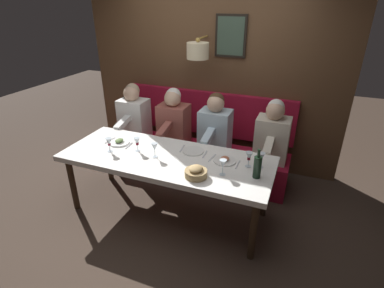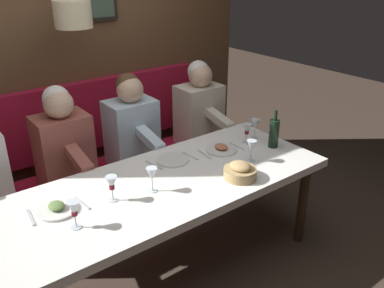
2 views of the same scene
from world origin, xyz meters
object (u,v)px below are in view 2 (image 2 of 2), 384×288
(diner_near, at_px, (131,123))
(wine_glass_4, at_px, (252,147))
(bread_bowl, at_px, (240,171))
(wine_glass_0, at_px, (247,130))
(wine_glass_5, at_px, (255,125))
(diner_nearest, at_px, (199,106))
(dining_table, at_px, (162,191))
(wine_glass_1, at_px, (112,184))
(wine_glass_2, at_px, (74,209))
(wine_bottle, at_px, (274,133))
(diner_middle, at_px, (63,140))
(wine_glass_3, at_px, (152,175))

(diner_near, distance_m, wine_glass_4, 1.09)
(wine_glass_4, xyz_separation_m, bread_bowl, (-0.13, 0.23, -0.07))
(wine_glass_0, relative_size, wine_glass_5, 1.00)
(diner_nearest, bearing_deg, dining_table, 131.18)
(wine_glass_5, bearing_deg, wine_glass_1, 96.10)
(wine_glass_2, xyz_separation_m, wine_bottle, (0.07, -1.64, 0.00))
(diner_middle, xyz_separation_m, wine_glass_5, (-0.74, -1.31, 0.04))
(wine_glass_4, distance_m, wine_bottle, 0.33)
(wine_glass_2, height_order, wine_bottle, wine_bottle)
(dining_table, relative_size, diner_nearest, 2.93)
(wine_glass_1, distance_m, wine_bottle, 1.35)
(diner_nearest, distance_m, wine_glass_3, 1.46)
(dining_table, xyz_separation_m, wine_glass_4, (-0.13, -0.68, 0.18))
(wine_glass_4, relative_size, wine_glass_5, 1.00)
(wine_bottle, bearing_deg, wine_glass_5, -0.77)
(wine_glass_4, distance_m, bread_bowl, 0.27)
(diner_near, height_order, wine_glass_5, diner_near)
(wine_glass_3, height_order, wine_bottle, wine_bottle)
(diner_near, distance_m, wine_glass_3, 1.01)
(diner_middle, bearing_deg, diner_nearest, -90.00)
(wine_glass_1, bearing_deg, bread_bowl, -108.09)
(wine_glass_4, distance_m, wine_glass_5, 0.42)
(diner_near, relative_size, wine_glass_3, 4.82)
(dining_table, xyz_separation_m, diner_near, (0.88, -0.28, 0.14))
(diner_middle, relative_size, wine_glass_5, 4.82)
(bread_bowl, bearing_deg, diner_middle, 33.77)
(wine_bottle, distance_m, bread_bowl, 0.59)
(diner_near, bearing_deg, bread_bowl, -171.51)
(diner_near, xyz_separation_m, wine_bottle, (-0.94, -0.72, 0.04))
(dining_table, distance_m, wine_bottle, 1.01)
(wine_bottle, bearing_deg, diner_middle, 54.40)
(wine_glass_5, bearing_deg, wine_glass_2, 99.33)
(diner_nearest, relative_size, wine_glass_1, 4.82)
(wine_glass_3, xyz_separation_m, wine_bottle, (-0.00, -1.10, -0.00))
(diner_near, bearing_deg, diner_middle, 90.00)
(diner_near, distance_m, wine_glass_5, 1.03)
(wine_glass_1, height_order, wine_glass_3, same)
(wine_glass_0, distance_m, wine_glass_4, 0.32)
(wine_glass_5, height_order, bread_bowl, wine_glass_5)
(bread_bowl, bearing_deg, diner_near, 8.49)
(diner_near, xyz_separation_m, wine_glass_2, (-1.01, 0.92, 0.04))
(wine_glass_2, relative_size, wine_glass_5, 1.00)
(wine_glass_4, bearing_deg, wine_glass_0, -38.66)
(dining_table, height_order, wine_glass_1, wine_glass_1)
(diner_near, relative_size, diner_middle, 1.00)
(wine_glass_1, distance_m, wine_glass_3, 0.25)
(wine_glass_2, height_order, bread_bowl, wine_glass_2)
(diner_nearest, height_order, wine_bottle, diner_nearest)
(diner_near, height_order, wine_glass_1, diner_near)
(wine_glass_0, bearing_deg, diner_nearest, -9.66)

